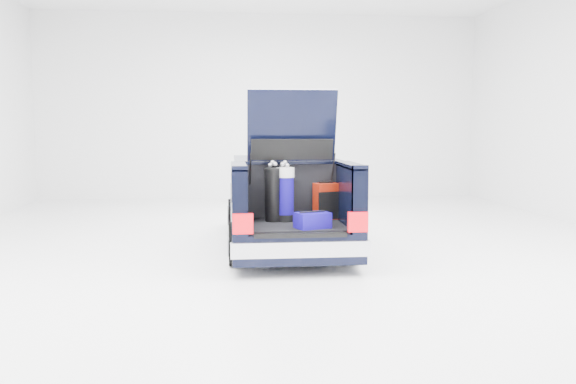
{
  "coord_description": "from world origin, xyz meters",
  "views": [
    {
      "loc": [
        -0.93,
        -9.79,
        1.92
      ],
      "look_at": [
        0.0,
        -0.5,
        0.94
      ],
      "focal_mm": 38.0,
      "sensor_mm": 36.0,
      "label": 1
    }
  ],
  "objects": [
    {
      "name": "blue_golf_bag",
      "position": [
        -0.11,
        -1.22,
        0.99
      ],
      "size": [
        0.31,
        0.31,
        0.87
      ],
      "rotation": [
        0.0,
        0.0,
        0.22
      ],
      "color": "black",
      "rests_on": "car"
    },
    {
      "name": "blue_duffel",
      "position": [
        0.19,
        -1.86,
        0.71
      ],
      "size": [
        0.51,
        0.42,
        0.23
      ],
      "rotation": [
        0.0,
        0.0,
        0.36
      ],
      "color": "#0F046C",
      "rests_on": "car"
    },
    {
      "name": "black_golf_bag",
      "position": [
        -0.29,
        -1.23,
        0.99
      ],
      "size": [
        0.31,
        0.33,
        0.86
      ],
      "rotation": [
        0.0,
        0.0,
        -0.34
      ],
      "color": "black",
      "rests_on": "car"
    },
    {
      "name": "red_suitcase",
      "position": [
        0.5,
        -1.09,
        0.86
      ],
      "size": [
        0.38,
        0.32,
        0.56
      ],
      "rotation": [
        0.0,
        0.0,
        0.32
      ],
      "color": "#721103",
      "rests_on": "car"
    },
    {
      "name": "car",
      "position": [
        -0.0,
        0.11,
        0.67
      ],
      "size": [
        1.87,
        4.65,
        2.47
      ],
      "color": "black",
      "rests_on": "ground"
    },
    {
      "name": "ground",
      "position": [
        0.0,
        0.0,
        0.0
      ],
      "size": [
        14.0,
        14.0,
        0.0
      ],
      "primitive_type": "plane",
      "color": "white",
      "rests_on": "ground"
    }
  ]
}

